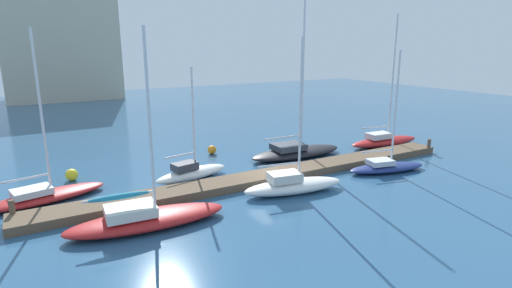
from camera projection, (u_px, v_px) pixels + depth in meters
name	position (u px, v px, depth m)	size (l,w,h in m)	color
ground_plane	(271.00, 179.00, 26.69)	(120.00, 120.00, 0.00)	#2D567A
dock_pier	(271.00, 176.00, 26.63)	(30.33, 2.04, 0.50)	brown
dock_piling_near_end	(13.00, 211.00, 20.11)	(0.28, 0.28, 1.20)	brown
dock_piling_far_end	(429.00, 146.00, 32.98)	(0.28, 0.28, 1.20)	brown
sailboat_0	(44.00, 194.00, 22.83)	(6.91, 3.39, 9.62)	#B21E1E
sailboat_1	(145.00, 217.00, 19.61)	(7.91, 2.90, 9.55)	#B21E1E
sailboat_2	(191.00, 172.00, 26.59)	(5.48, 2.52, 7.40)	white
sailboat_3	(293.00, 184.00, 24.17)	(6.54, 2.85, 9.15)	white
sailboat_4	(296.00, 151.00, 31.87)	(8.11, 2.80, 12.73)	black
sailboat_5	(386.00, 166.00, 28.22)	(6.05, 2.92, 8.39)	navy
sailboat_6	(384.00, 140.00, 35.44)	(7.24, 2.34, 11.19)	#B21E1E
mooring_buoy_orange	(212.00, 150.00, 32.80)	(0.71, 0.71, 0.71)	orange
mooring_buoy_yellow	(72.00, 175.00, 26.38)	(0.79, 0.79, 0.79)	yellow
harbor_building_distant	(60.00, 44.00, 64.23)	(16.88, 9.70, 17.69)	#BCB299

